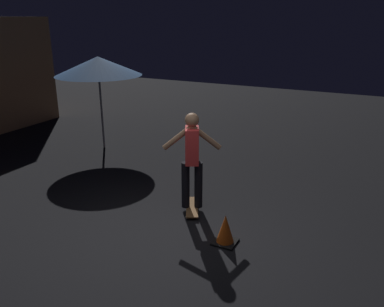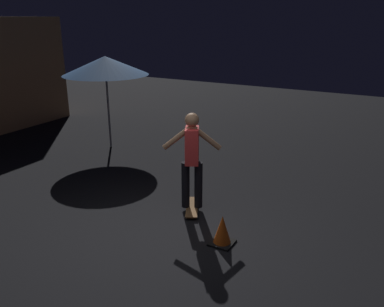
{
  "view_description": "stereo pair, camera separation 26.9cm",
  "coord_description": "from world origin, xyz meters",
  "px_view_note": "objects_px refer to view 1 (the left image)",
  "views": [
    {
      "loc": [
        -4.39,
        -2.61,
        3.21
      ],
      "look_at": [
        1.15,
        0.17,
        1.05
      ],
      "focal_mm": 36.97,
      "sensor_mm": 36.0,
      "label": 1
    },
    {
      "loc": [
        -4.27,
        -2.85,
        3.21
      ],
      "look_at": [
        1.15,
        0.17,
        1.05
      ],
      "focal_mm": 36.97,
      "sensor_mm": 36.0,
      "label": 2
    }
  ],
  "objects_px": {
    "skater": "(192,154)",
    "traffic_cone": "(225,230)",
    "patio_umbrella": "(98,66)",
    "skateboard_ridden": "(192,207)"
  },
  "relations": [
    {
      "from": "traffic_cone",
      "to": "skateboard_ridden",
      "type": "bearing_deg",
      "value": 51.7
    },
    {
      "from": "skater",
      "to": "traffic_cone",
      "type": "relative_size",
      "value": 3.63
    },
    {
      "from": "skater",
      "to": "traffic_cone",
      "type": "height_order",
      "value": "skater"
    },
    {
      "from": "skater",
      "to": "traffic_cone",
      "type": "bearing_deg",
      "value": -128.3
    },
    {
      "from": "patio_umbrella",
      "to": "traffic_cone",
      "type": "xyz_separation_m",
      "value": [
        -2.83,
        -4.51,
        -1.86
      ]
    },
    {
      "from": "traffic_cone",
      "to": "skater",
      "type": "bearing_deg",
      "value": 51.7
    },
    {
      "from": "patio_umbrella",
      "to": "skater",
      "type": "bearing_deg",
      "value": -120.34
    },
    {
      "from": "skateboard_ridden",
      "to": "traffic_cone",
      "type": "distance_m",
      "value": 1.18
    },
    {
      "from": "skateboard_ridden",
      "to": "skater",
      "type": "xyz_separation_m",
      "value": [
        0.0,
        -0.0,
        0.98
      ]
    },
    {
      "from": "skateboard_ridden",
      "to": "skater",
      "type": "bearing_deg",
      "value": -90.0
    }
  ]
}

